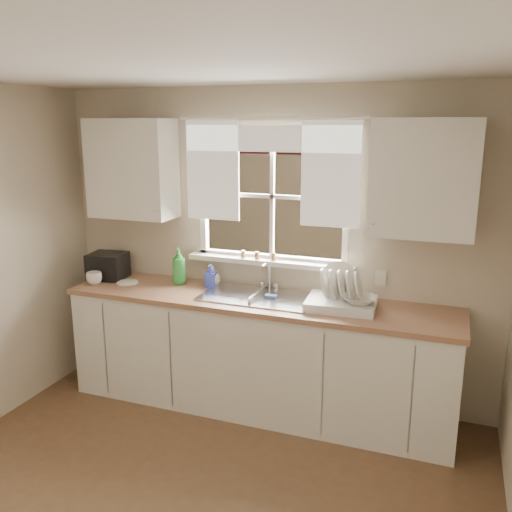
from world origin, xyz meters
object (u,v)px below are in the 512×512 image
(soap_bottle_a, at_px, (179,266))
(black_appliance, at_px, (108,266))
(cup, at_px, (94,278))
(dish_rack, at_px, (341,298))

(soap_bottle_a, bearing_deg, black_appliance, 161.41)
(cup, relative_size, black_appliance, 0.44)
(soap_bottle_a, height_order, cup, soap_bottle_a)
(soap_bottle_a, bearing_deg, cup, 177.68)
(dish_rack, height_order, cup, dish_rack)
(soap_bottle_a, relative_size, black_appliance, 1.02)
(dish_rack, relative_size, black_appliance, 1.72)
(dish_rack, height_order, black_appliance, dish_rack)
(black_appliance, bearing_deg, soap_bottle_a, -1.72)
(dish_rack, relative_size, soap_bottle_a, 1.69)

